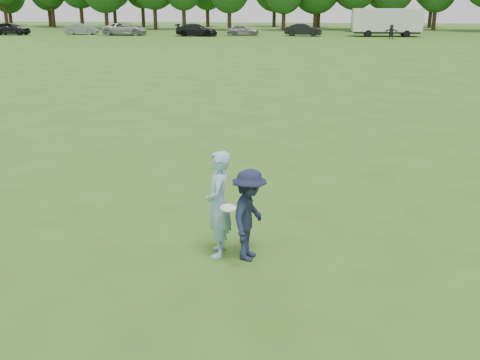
{
  "coord_description": "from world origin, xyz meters",
  "views": [
    {
      "loc": [
        1.32,
        -9.25,
        4.37
      ],
      "look_at": [
        0.21,
        0.76,
        1.1
      ],
      "focal_mm": 42.0,
      "sensor_mm": 36.0,
      "label": 1
    }
  ],
  "objects": [
    {
      "name": "ground",
      "position": [
        0.0,
        0.0,
        0.0
      ],
      "size": [
        200.0,
        200.0,
        0.0
      ],
      "primitive_type": "plane",
      "color": "#2E5718",
      "rests_on": "ground"
    },
    {
      "name": "thrower",
      "position": [
        -0.07,
        -0.19,
        0.95
      ],
      "size": [
        0.51,
        0.73,
        1.9
      ],
      "primitive_type": "imported",
      "rotation": [
        0.0,
        0.0,
        -1.48
      ],
      "color": "#8CBBD9",
      "rests_on": "ground"
    },
    {
      "name": "defender",
      "position": [
        0.48,
        -0.3,
        0.82
      ],
      "size": [
        0.82,
        1.16,
        1.63
      ],
      "primitive_type": "imported",
      "rotation": [
        0.0,
        0.0,
        1.36
      ],
      "color": "#191F37",
      "rests_on": "ground"
    },
    {
      "name": "player_far_d",
      "position": [
        10.97,
        56.59,
        0.81
      ],
      "size": [
        1.52,
        0.56,
        1.61
      ],
      "primitive_type": "imported",
      "rotation": [
        0.0,
        0.0,
        -0.05
      ],
      "color": "#262626",
      "rests_on": "ground"
    },
    {
      "name": "car_a",
      "position": [
        -34.83,
        59.09,
        0.78
      ],
      "size": [
        4.6,
        1.93,
        1.56
      ],
      "primitive_type": "imported",
      "rotation": [
        0.0,
        0.0,
        1.55
      ],
      "color": "black",
      "rests_on": "ground"
    },
    {
      "name": "car_b",
      "position": [
        -26.43,
        60.77,
        0.66
      ],
      "size": [
        4.09,
        1.67,
        1.32
      ],
      "primitive_type": "imported",
      "rotation": [
        0.0,
        0.0,
        1.64
      ],
      "color": "slate",
      "rests_on": "ground"
    },
    {
      "name": "car_c",
      "position": [
        -20.59,
        60.07,
        0.76
      ],
      "size": [
        5.64,
        2.91,
        1.52
      ],
      "primitive_type": "imported",
      "rotation": [
        0.0,
        0.0,
        1.64
      ],
      "color": "#A3A2A7",
      "rests_on": "ground"
    },
    {
      "name": "car_d",
      "position": [
        -11.54,
        59.31,
        0.72
      ],
      "size": [
        5.0,
        2.1,
        1.44
      ],
      "primitive_type": "imported",
      "rotation": [
        0.0,
        0.0,
        1.55
      ],
      "color": "black",
      "rests_on": "ground"
    },
    {
      "name": "car_e",
      "position": [
        -6.12,
        61.05,
        0.66
      ],
      "size": [
        3.91,
        1.63,
        1.32
      ],
      "primitive_type": "imported",
      "rotation": [
        0.0,
        0.0,
        1.59
      ],
      "color": "gray",
      "rests_on": "ground"
    },
    {
      "name": "car_f",
      "position": [
        1.22,
        60.9,
        0.73
      ],
      "size": [
        4.56,
        2.08,
        1.45
      ],
      "primitive_type": "imported",
      "rotation": [
        0.0,
        0.0,
        1.44
      ],
      "color": "black",
      "rests_on": "ground"
    },
    {
      "name": "disc_in_play",
      "position": [
        0.15,
        -0.52,
        1.02
      ],
      "size": [
        0.3,
        0.3,
        0.07
      ],
      "color": "white",
      "rests_on": "ground"
    },
    {
      "name": "cargo_trailer",
      "position": [
        11.02,
        61.11,
        1.78
      ],
      "size": [
        9.0,
        2.75,
        3.2
      ],
      "color": "silver",
      "rests_on": "ground"
    }
  ]
}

